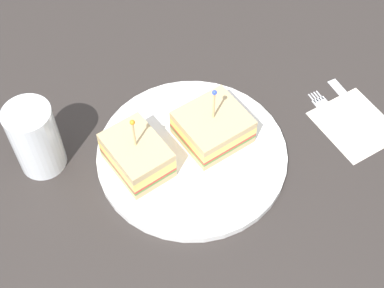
# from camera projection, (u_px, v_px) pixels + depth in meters

# --- Properties ---
(ground_plane) EXTENTS (1.14, 1.14, 0.02)m
(ground_plane) POSITION_uv_depth(u_px,v_px,m) (192.00, 161.00, 0.82)
(ground_plane) COLOR #2D2826
(plate) EXTENTS (0.28, 0.28, 0.01)m
(plate) POSITION_uv_depth(u_px,v_px,m) (192.00, 154.00, 0.81)
(plate) COLOR white
(plate) RESTS_ON ground_plane
(sandwich_half_front) EXTENTS (0.12, 0.12, 0.10)m
(sandwich_half_front) POSITION_uv_depth(u_px,v_px,m) (213.00, 127.00, 0.80)
(sandwich_half_front) COLOR tan
(sandwich_half_front) RESTS_ON plate
(sandwich_half_back) EXTENTS (0.11, 0.11, 0.10)m
(sandwich_half_back) POSITION_uv_depth(u_px,v_px,m) (137.00, 155.00, 0.77)
(sandwich_half_back) COLOR tan
(sandwich_half_back) RESTS_ON plate
(drink_glass) EXTENTS (0.07, 0.07, 0.11)m
(drink_glass) POSITION_uv_depth(u_px,v_px,m) (36.00, 141.00, 0.77)
(drink_glass) COLOR #B74C33
(drink_glass) RESTS_ON ground_plane
(napkin) EXTENTS (0.14, 0.14, 0.00)m
(napkin) POSITION_uv_depth(u_px,v_px,m) (355.00, 124.00, 0.85)
(napkin) COLOR beige
(napkin) RESTS_ON ground_plane
(fork) EXTENTS (0.05, 0.11, 0.00)m
(fork) POSITION_uv_depth(u_px,v_px,m) (329.00, 112.00, 0.86)
(fork) COLOR silver
(fork) RESTS_ON ground_plane
(knife) EXTENTS (0.06, 0.12, 0.00)m
(knife) POSITION_uv_depth(u_px,v_px,m) (352.00, 104.00, 0.87)
(knife) COLOR silver
(knife) RESTS_ON ground_plane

